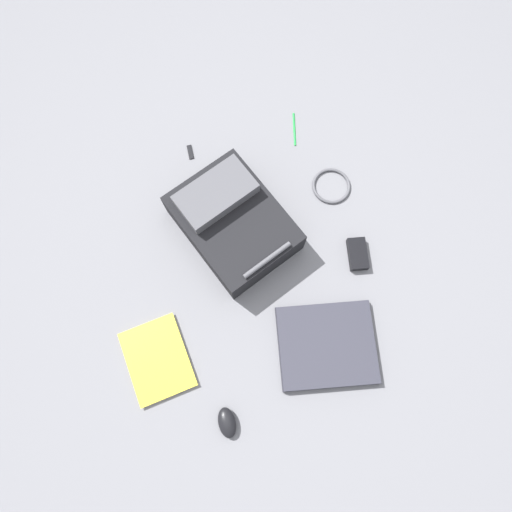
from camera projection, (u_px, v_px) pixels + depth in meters
name	position (u px, v px, depth m)	size (l,w,h in m)	color
ground_plane	(248.00, 260.00, 1.56)	(3.56, 3.56, 0.00)	slate
backpack	(232.00, 221.00, 1.52)	(0.42, 0.49, 0.18)	black
laptop	(327.00, 345.00, 1.46)	(0.39, 0.36, 0.03)	#24242C
book_manual	(157.00, 359.00, 1.46)	(0.20, 0.26, 0.02)	silver
computer_mouse	(227.00, 423.00, 1.40)	(0.06, 0.10, 0.04)	black
cable_coil	(331.00, 186.00, 1.63)	(0.14, 0.14, 0.01)	#4C4C51
power_brick	(358.00, 254.00, 1.55)	(0.06, 0.11, 0.03)	black
pen_black	(294.00, 129.00, 1.70)	(0.01, 0.01, 0.14)	#198C33
usb_stick	(190.00, 152.00, 1.67)	(0.02, 0.06, 0.01)	black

